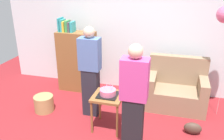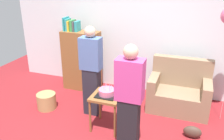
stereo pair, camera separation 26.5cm
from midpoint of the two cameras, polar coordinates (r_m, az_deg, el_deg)
wall_back at (r=5.08m, az=4.83°, el=9.79°), size 6.00×0.10×2.70m
couch at (r=4.74m, az=13.51°, el=-4.67°), size 1.10×0.70×0.96m
bookshelf at (r=5.24m, az=-9.83°, el=2.25°), size 0.80×0.36×1.58m
side_table at (r=3.89m, az=-2.95°, el=-7.31°), size 0.48×0.48×0.61m
birthday_cake at (r=3.82m, az=-3.00°, el=-5.42°), size 0.32×0.32×0.17m
person_blowing_candles at (r=4.18m, az=-7.01°, el=-0.49°), size 0.36×0.22×1.63m
person_holding_cake at (r=3.22m, az=2.83°, el=-7.56°), size 0.36×0.22×1.63m
wicker_basket at (r=4.75m, az=-17.49°, el=-7.65°), size 0.36×0.36×0.30m
handbag at (r=4.13m, az=16.92°, el=-13.20°), size 0.28×0.14×0.20m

